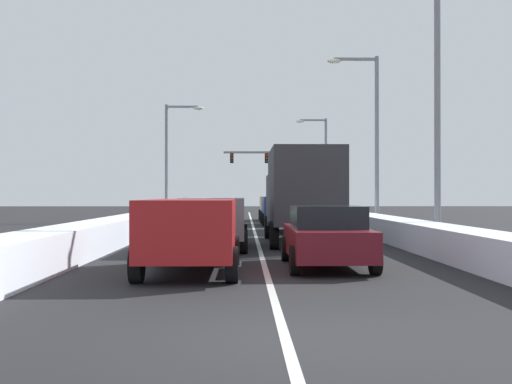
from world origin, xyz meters
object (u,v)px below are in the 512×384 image
at_px(street_lamp_right_mid, 370,127).
at_px(street_lamp_left_mid, 172,151).
at_px(suv_navy_right_lane_fourth, 279,208).
at_px(suv_gray_center_lane_second, 214,218).
at_px(street_lamp_right_near, 428,85).
at_px(street_lamp_right_far, 322,158).
at_px(suv_silver_center_lane_third, 211,213).
at_px(traffic_light_gantry, 275,167).
at_px(sedan_maroon_right_lane_nearest, 326,236).
at_px(suv_red_center_lane_nearest, 191,228).
at_px(suv_white_right_lane_third, 292,211).
at_px(box_truck_right_lane_second, 302,191).
at_px(sedan_green_center_lane_fourth, 219,214).
at_px(sedan_charcoal_center_lane_fifth, 225,211).
at_px(suv_tan_right_lane_fifth, 275,206).

bearing_deg(street_lamp_right_mid, street_lamp_left_mid, 133.59).
xyz_separation_m(suv_navy_right_lane_fourth, street_lamp_left_mid, (-7.11, 6.69, 3.81)).
bearing_deg(suv_gray_center_lane_second, street_lamp_right_near, 5.39).
xyz_separation_m(street_lamp_right_far, street_lamp_left_mid, (-11.64, -10.14, -0.14)).
bearing_deg(suv_silver_center_lane_third, traffic_light_gantry, 82.80).
xyz_separation_m(traffic_light_gantry, street_lamp_right_mid, (3.39, -30.49, 0.76)).
xyz_separation_m(sedan_maroon_right_lane_nearest, suv_red_center_lane_nearest, (-3.21, -1.05, 0.25)).
bearing_deg(sedan_maroon_right_lane_nearest, street_lamp_right_far, 83.31).
distance_m(suv_red_center_lane_nearest, traffic_light_gantry, 49.09).
distance_m(suv_white_right_lane_third, street_lamp_right_near, 11.03).
bearing_deg(sedan_maroon_right_lane_nearest, suv_gray_center_lane_second, 118.59).
bearing_deg(traffic_light_gantry, suv_gray_center_lane_second, -95.47).
bearing_deg(suv_gray_center_lane_second, box_truck_right_lane_second, 36.78).
height_order(suv_gray_center_lane_second, street_lamp_left_mid, street_lamp_left_mid).
bearing_deg(sedan_green_center_lane_fourth, suv_red_center_lane_nearest, -89.66).
bearing_deg(street_lamp_left_mid, sedan_charcoal_center_lane_fifth, -43.35).
xyz_separation_m(suv_navy_right_lane_fourth, suv_red_center_lane_nearest, (-3.30, -23.65, 0.00)).
relative_size(street_lamp_right_far, street_lamp_left_mid, 1.03).
bearing_deg(traffic_light_gantry, sedan_green_center_lane_fourth, -98.73).
xyz_separation_m(suv_silver_center_lane_third, street_lamp_right_near, (7.69, -5.96, 4.50)).
bearing_deg(suv_white_right_lane_third, traffic_light_gantry, 88.63).
bearing_deg(suv_navy_right_lane_fourth, suv_gray_center_lane_second, -100.18).
height_order(suv_tan_right_lane_fifth, suv_red_center_lane_nearest, same).
height_order(suv_navy_right_lane_fourth, street_lamp_right_mid, street_lamp_right_mid).
bearing_deg(street_lamp_right_mid, suv_white_right_lane_third, -156.26).
relative_size(sedan_maroon_right_lane_nearest, suv_tan_right_lane_fifth, 0.92).
height_order(suv_white_right_lane_third, suv_silver_center_lane_third, same).
bearing_deg(suv_navy_right_lane_fourth, suv_silver_center_lane_third, -108.59).
xyz_separation_m(suv_white_right_lane_third, street_lamp_right_mid, (4.16, 1.83, 4.24)).
bearing_deg(suv_gray_center_lane_second, street_lamp_right_far, 77.37).
distance_m(suv_navy_right_lane_fourth, suv_gray_center_lane_second, 17.40).
relative_size(suv_white_right_lane_third, street_lamp_right_mid, 0.55).
xyz_separation_m(suv_white_right_lane_third, street_lamp_left_mid, (-7.31, 13.87, 3.81)).
relative_size(suv_navy_right_lane_fourth, suv_tan_right_lane_fifth, 1.00).
relative_size(box_truck_right_lane_second, street_lamp_left_mid, 0.89).
bearing_deg(suv_silver_center_lane_third, suv_navy_right_lane_fourth, 71.41).
bearing_deg(street_lamp_right_near, street_lamp_left_mid, 115.97).
bearing_deg(street_lamp_right_near, suv_red_center_lane_nearest, -136.03).
bearing_deg(sedan_charcoal_center_lane_fifth, suv_navy_right_lane_fourth, -43.18).
relative_size(sedan_green_center_lane_fourth, street_lamp_left_mid, 0.56).
height_order(traffic_light_gantry, street_lamp_right_near, street_lamp_right_near).
relative_size(suv_white_right_lane_third, street_lamp_right_near, 0.52).
bearing_deg(sedan_green_center_lane_fourth, suv_gray_center_lane_second, -88.52).
bearing_deg(sedan_charcoal_center_lane_fifth, sedan_green_center_lane_fourth, -90.97).
distance_m(suv_silver_center_lane_third, sedan_charcoal_center_lane_fifth, 13.59).
distance_m(suv_navy_right_lane_fourth, street_lamp_right_far, 17.87).
height_order(suv_tan_right_lane_fifth, street_lamp_right_mid, street_lamp_right_mid).
height_order(box_truck_right_lane_second, street_lamp_right_mid, street_lamp_right_mid).
xyz_separation_m(sedan_maroon_right_lane_nearest, sedan_green_center_lane_fourth, (-3.33, 19.10, 0.00)).
height_order(box_truck_right_lane_second, suv_red_center_lane_nearest, box_truck_right_lane_second).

